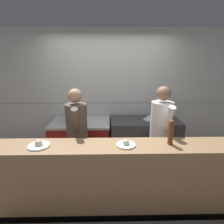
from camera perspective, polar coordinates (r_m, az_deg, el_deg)
The scene contains 13 objects.
ground_plane at distance 2.91m, azimuth -0.41°, elevation -26.56°, with size 14.00×14.00×0.00m, color #6B6056.
wall_back_tiled at distance 3.65m, azimuth -0.76°, elevation 5.40°, with size 8.00×0.06×2.60m.
oven_range at distance 3.58m, azimuth -9.98°, elevation -9.68°, with size 1.13×0.71×0.87m.
prep_counter at distance 3.60m, azimuth 10.38°, elevation -9.33°, with size 1.32×0.65×0.90m.
pass_counter at distance 2.48m, azimuth 2.34°, elevation -20.85°, with size 3.28×0.45×0.97m.
stock_pot at distance 3.40m, azimuth -12.49°, elevation -1.29°, with size 0.32×0.32×0.22m.
mixing_bowl_steel at distance 3.46m, azimuth 12.33°, elevation -1.61°, with size 0.26×0.26×0.10m.
chefs_knife at distance 3.42m, azimuth 15.65°, elevation -2.75°, with size 0.31×0.20×0.02m.
plated_dish_main at distance 2.36m, azimuth -22.79°, elevation -9.83°, with size 0.27×0.27×0.09m.
plated_dish_appetiser at distance 2.21m, azimuth 4.57°, elevation -10.37°, with size 0.24×0.24×0.08m.
pepper_mill at distance 2.30m, azimuth 18.69°, elevation -6.09°, with size 0.07×0.07×0.32m.
chef_head_cook at distance 2.81m, azimuth -11.27°, elevation -6.90°, with size 0.36×0.70×1.60m.
chef_sous at distance 2.86m, azimuth 15.53°, elevation -6.40°, with size 0.37×0.71×1.63m.
Camera 1 is at (-0.03, -2.15, 1.96)m, focal length 28.00 mm.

